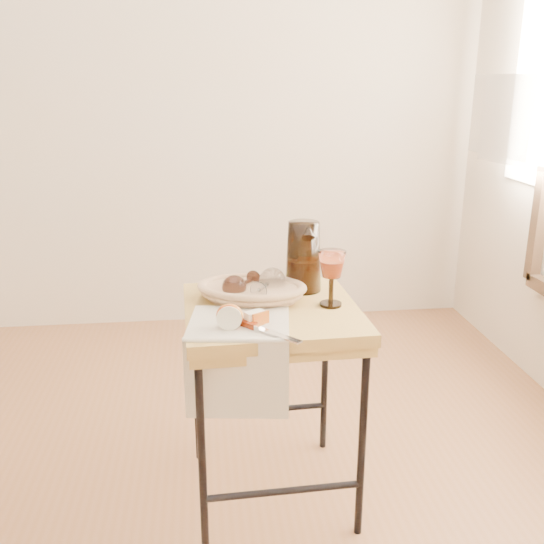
{
  "coord_description": "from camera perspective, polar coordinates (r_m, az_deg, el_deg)",
  "views": [
    {
      "loc": [
        0.26,
        -1.61,
        1.36
      ],
      "look_at": [
        0.46,
        0.14,
        0.81
      ],
      "focal_mm": 40.18,
      "sensor_mm": 36.0,
      "label": 1
    }
  ],
  "objects": [
    {
      "name": "apple_half",
      "position": [
        1.73,
        -4.0,
        -4.1
      ],
      "size": [
        0.08,
        0.05,
        0.07
      ],
      "primitive_type": "ellipsoid",
      "rotation": [
        0.0,
        0.0,
        -0.11
      ],
      "color": "red",
      "rests_on": "tea_towel"
    },
    {
      "name": "side_table",
      "position": [
        2.06,
        -0.07,
        -12.22
      ],
      "size": [
        0.56,
        0.56,
        0.69
      ],
      "primitive_type": null,
      "rotation": [
        0.0,
        0.0,
        0.04
      ],
      "color": "brown",
      "rests_on": "floor"
    },
    {
      "name": "pitcher",
      "position": [
        2.03,
        2.96,
        1.47
      ],
      "size": [
        0.19,
        0.26,
        0.28
      ],
      "primitive_type": null,
      "rotation": [
        0.0,
        0.0,
        -0.12
      ],
      "color": "black",
      "rests_on": "side_table"
    },
    {
      "name": "wall_back",
      "position": [
        3.42,
        -11.46,
        16.98
      ],
      "size": [
        3.6,
        0.0,
        2.7
      ],
      "primitive_type": "cube",
      "color": "beige",
      "rests_on": "ground"
    },
    {
      "name": "apple_wedge",
      "position": [
        1.76,
        -1.65,
        -4.28
      ],
      "size": [
        0.06,
        0.05,
        0.04
      ],
      "primitive_type": "cube",
      "rotation": [
        0.0,
        0.0,
        0.52
      ],
      "color": "white",
      "rests_on": "tea_towel"
    },
    {
      "name": "wine_goblet",
      "position": [
        1.9,
        5.59,
        -0.6
      ],
      "size": [
        0.11,
        0.11,
        0.18
      ],
      "primitive_type": null,
      "rotation": [
        0.0,
        0.0,
        0.24
      ],
      "color": "white",
      "rests_on": "side_table"
    },
    {
      "name": "table_knife",
      "position": [
        1.71,
        -0.97,
        -5.27
      ],
      "size": [
        0.19,
        0.2,
        0.02
      ],
      "primitive_type": null,
      "rotation": [
        0.0,
        0.0,
        -0.82
      ],
      "color": "silver",
      "rests_on": "tea_towel"
    },
    {
      "name": "tea_towel",
      "position": [
        1.78,
        -3.1,
        -4.76
      ],
      "size": [
        0.32,
        0.3,
        0.01
      ],
      "primitive_type": "cube",
      "rotation": [
        0.0,
        0.0,
        -0.14
      ],
      "color": "silver",
      "rests_on": "side_table"
    },
    {
      "name": "floor",
      "position": [
        2.13,
        -13.01,
        -22.83
      ],
      "size": [
        3.6,
        3.6,
        0.0
      ],
      "primitive_type": "cube",
      "color": "brown",
      "rests_on": "ground"
    },
    {
      "name": "bread_basket",
      "position": [
        1.96,
        -1.91,
        -1.89
      ],
      "size": [
        0.36,
        0.29,
        0.05
      ],
      "primitive_type": null,
      "rotation": [
        0.0,
        0.0,
        -0.26
      ],
      "color": "#9E734F",
      "rests_on": "side_table"
    },
    {
      "name": "goblet_lying_a",
      "position": [
        1.96,
        -2.76,
        -1.08
      ],
      "size": [
        0.14,
        0.15,
        0.08
      ],
      "primitive_type": null,
      "rotation": [
        0.0,
        0.0,
        4.0
      ],
      "color": "#523125",
      "rests_on": "bread_basket"
    },
    {
      "name": "goblet_lying_b",
      "position": [
        1.94,
        -0.51,
        -1.2
      ],
      "size": [
        0.15,
        0.16,
        0.09
      ],
      "primitive_type": null,
      "rotation": [
        0.0,
        0.0,
        1.04
      ],
      "color": "white",
      "rests_on": "bread_basket"
    }
  ]
}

